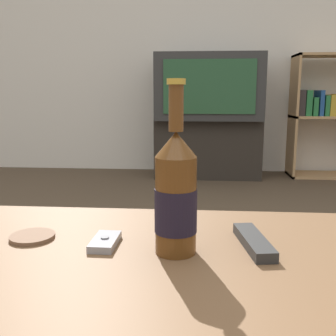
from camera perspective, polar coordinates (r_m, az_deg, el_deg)
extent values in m
cube|color=silver|center=(3.67, 2.66, 20.17)|extent=(8.00, 0.05, 2.60)
cube|color=brown|center=(0.68, -6.55, -16.28)|extent=(1.25, 0.71, 0.04)
cube|color=#28231E|center=(3.38, 5.73, 2.94)|extent=(0.88, 0.39, 0.49)
cube|color=#2D2D2D|center=(3.35, 5.89, 11.57)|extent=(0.86, 0.56, 0.53)
cube|color=#234C2D|center=(3.06, 6.02, 11.65)|extent=(0.70, 0.01, 0.41)
cube|color=tan|center=(3.50, 17.68, 7.12)|extent=(0.02, 0.30, 1.02)
cube|color=tan|center=(3.64, 21.66, -0.95)|extent=(0.60, 0.30, 0.02)
cube|color=tan|center=(3.57, 22.22, 6.90)|extent=(0.60, 0.30, 0.02)
cube|color=tan|center=(3.58, 22.80, 14.86)|extent=(0.60, 0.30, 0.02)
cube|color=#2D2828|center=(3.50, 18.53, 8.96)|extent=(0.05, 0.21, 0.21)
cube|color=#236B38|center=(3.52, 19.43, 8.89)|extent=(0.05, 0.21, 0.21)
cube|color=#236B38|center=(3.53, 20.26, 8.38)|extent=(0.04, 0.21, 0.15)
cube|color=navy|center=(3.55, 21.03, 8.80)|extent=(0.03, 0.21, 0.21)
cube|color=#236B38|center=(3.56, 21.70, 8.43)|extent=(0.04, 0.21, 0.17)
cube|color=#B7932D|center=(3.57, 22.45, 8.43)|extent=(0.05, 0.21, 0.17)
cylinder|color=#563314|center=(0.71, 1.13, -5.47)|extent=(0.07, 0.07, 0.18)
cylinder|color=black|center=(0.71, 1.13, -6.16)|extent=(0.08, 0.08, 0.08)
cone|color=#563314|center=(0.69, 1.16, 3.47)|extent=(0.07, 0.07, 0.04)
cylinder|color=#563314|center=(0.68, 1.18, 8.67)|extent=(0.03, 0.03, 0.08)
cylinder|color=#B79333|center=(0.68, 1.20, 12.44)|extent=(0.03, 0.03, 0.01)
cube|color=gray|center=(0.78, -9.14, -10.51)|extent=(0.05, 0.09, 0.01)
cylinder|color=slate|center=(0.77, -9.16, -9.93)|extent=(0.02, 0.02, 0.00)
cube|color=#282828|center=(0.78, 12.33, -10.39)|extent=(0.06, 0.17, 0.02)
cylinder|color=brown|center=(0.85, -19.09, -9.40)|extent=(0.09, 0.09, 0.01)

